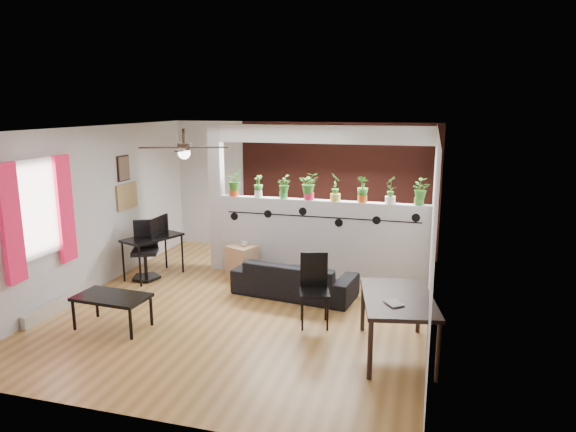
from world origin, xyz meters
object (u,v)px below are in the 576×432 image
Objects in this scene: potted_plant_4 at (336,186)px; potted_plant_1 at (258,185)px; potted_plant_2 at (283,186)px; sofa at (295,279)px; coffee_table at (112,299)px; potted_plant_6 at (391,189)px; office_chair at (146,254)px; ceiling_fan at (184,149)px; potted_plant_0 at (234,182)px; potted_plant_5 at (363,188)px; cup at (244,244)px; cube_shelf at (242,261)px; potted_plant_3 at (309,185)px; potted_plant_7 at (419,191)px; dining_table at (398,303)px; folding_chair at (314,283)px; computer_desk at (153,240)px.

potted_plant_1 is at bearing 180.00° from potted_plant_4.
potted_plant_2 is 0.85× the size of potted_plant_4.
sofa is 2.73m from coffee_table.
office_chair is (-4.00, -0.89, -1.16)m from potted_plant_6.
ceiling_fan is 0.66× the size of sofa.
potted_plant_0 is 2.26m from potted_plant_5.
sofa is (-0.44, -0.97, -1.33)m from potted_plant_4.
cup is at bearing 19.12° from office_chair.
office_chair is (-1.54, -0.55, 0.16)m from cube_shelf.
office_chair reaches higher than sofa.
potted_plant_0 is 1.35m from potted_plant_3.
potted_plant_1 is 0.90× the size of potted_plant_7.
dining_table is at bearing -20.66° from office_chair.
office_chair is 4.62m from dining_table.
office_chair reaches higher than folding_chair.
potted_plant_0 is at bearing -27.88° from sofa.
potted_plant_5 is 0.39× the size of computer_desk.
folding_chair is at bearing -113.39° from potted_plant_6.
dining_table is at bearing -56.37° from potted_plant_3.
sofa is at bearing 119.07° from folding_chair.
ceiling_fan is 2.01m from potted_plant_1.
potted_plant_6 reaches higher than potted_plant_7.
potted_plant_4 is at bearing 12.71° from cup.
potted_plant_3 is 4.07× the size of cup.
folding_chair is (0.98, -1.91, -0.99)m from potted_plant_2.
cube_shelf is (0.27, 1.46, -2.04)m from ceiling_fan.
potted_plant_0 is 0.98× the size of potted_plant_3.
potted_plant_4 is 1.10× the size of potted_plant_7.
potted_plant_1 is 0.39× the size of folding_chair.
potted_plant_5 is (1.81, 0.00, 0.03)m from potted_plant_1.
computer_desk is 0.77× the size of dining_table.
potted_plant_6 is (0.90, 0.00, -0.00)m from potted_plant_4.
potted_plant_1 is 0.82× the size of potted_plant_4.
potted_plant_5 is at bearing 9.85° from cup.
potted_plant_0 reaches higher than office_chair.
computer_desk is at bearing -140.79° from cube_shelf.
potted_plant_1 is at bearing -180.00° from potted_plant_7.
potted_plant_6 is at bearing 30.23° from cube_shelf.
potted_plant_5 is 0.44× the size of coffee_table.
potted_plant_7 reaches higher than cup.
potted_plant_3 reaches higher than potted_plant_5.
sofa reaches higher than coffee_table.
potted_plant_4 is at bearing 16.05° from office_chair.
potted_plant_0 is 1.95m from office_chair.
dining_table is (-0.13, -2.52, -0.93)m from potted_plant_7.
dining_table reaches higher than sofa.
potted_plant_5 is (0.45, 0.00, -0.02)m from potted_plant_4.
potted_plant_5 is 1.86m from sofa.
dining_table is 3.71m from coffee_table.
sofa is (1.38, 0.83, -2.05)m from ceiling_fan.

